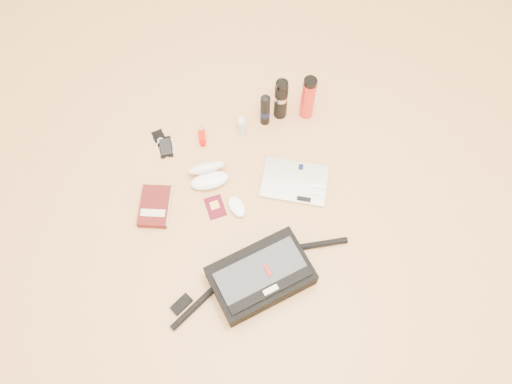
{
  "coord_description": "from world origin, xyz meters",
  "views": [
    {
      "loc": [
        -0.19,
        -0.86,
        2.01
      ],
      "look_at": [
        0.03,
        0.07,
        0.06
      ],
      "focal_mm": 35.0,
      "sensor_mm": 36.0,
      "label": 1
    }
  ],
  "objects_px": {
    "book": "(155,206)",
    "messenger_bag": "(260,276)",
    "laptop": "(295,182)",
    "thermos_black": "(281,99)",
    "thermos_red": "(308,98)"
  },
  "relations": [
    {
      "from": "book",
      "to": "thermos_red",
      "type": "bearing_deg",
      "value": 39.35
    },
    {
      "from": "laptop",
      "to": "messenger_bag",
      "type": "bearing_deg",
      "value": -99.13
    },
    {
      "from": "laptop",
      "to": "book",
      "type": "bearing_deg",
      "value": -158.4
    },
    {
      "from": "laptop",
      "to": "thermos_black",
      "type": "distance_m",
      "value": 0.4
    },
    {
      "from": "laptop",
      "to": "book",
      "type": "xyz_separation_m",
      "value": [
        -0.63,
        0.02,
        0.01
      ]
    },
    {
      "from": "messenger_bag",
      "to": "laptop",
      "type": "distance_m",
      "value": 0.48
    },
    {
      "from": "messenger_bag",
      "to": "laptop",
      "type": "height_order",
      "value": "messenger_bag"
    },
    {
      "from": "messenger_bag",
      "to": "book",
      "type": "xyz_separation_m",
      "value": [
        -0.37,
        0.42,
        -0.03
      ]
    },
    {
      "from": "thermos_black",
      "to": "thermos_red",
      "type": "distance_m",
      "value": 0.13
    },
    {
      "from": "book",
      "to": "messenger_bag",
      "type": "bearing_deg",
      "value": -32.18
    },
    {
      "from": "book",
      "to": "thermos_black",
      "type": "xyz_separation_m",
      "value": [
        0.66,
        0.36,
        0.1
      ]
    },
    {
      "from": "thermos_black",
      "to": "messenger_bag",
      "type": "bearing_deg",
      "value": -110.14
    },
    {
      "from": "messenger_bag",
      "to": "thermos_red",
      "type": "bearing_deg",
      "value": 47.53
    },
    {
      "from": "laptop",
      "to": "book",
      "type": "distance_m",
      "value": 0.63
    },
    {
      "from": "laptop",
      "to": "thermos_red",
      "type": "height_order",
      "value": "thermos_red"
    }
  ]
}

